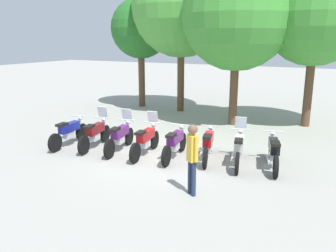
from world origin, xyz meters
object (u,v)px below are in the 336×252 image
object	(u,v)px
motorcycle_7	(274,151)
person_0	(192,154)
motorcycle_6	(239,148)
tree_2	(237,15)
motorcycle_0	(69,132)
motorcycle_4	(175,143)
tree_3	(316,14)
tree_0	(141,29)
tree_1	(181,7)
motorcycle_1	(95,133)
motorcycle_2	(120,136)
motorcycle_3	(146,140)
motorcycle_5	(208,144)

from	to	relation	value
motorcycle_7	person_0	distance (m)	3.21
motorcycle_6	tree_2	world-z (taller)	tree_2
motorcycle_0	motorcycle_4	distance (m)	4.01
motorcycle_0	tree_3	world-z (taller)	tree_3
motorcycle_7	motorcycle_6	bearing A→B (deg)	85.54
tree_0	tree_3	bearing A→B (deg)	-4.67
tree_1	tree_2	distance (m)	3.81
motorcycle_1	tree_2	bearing A→B (deg)	-41.16
motorcycle_2	motorcycle_4	distance (m)	2.00
tree_2	tree_3	xyz separation A→B (m)	(2.96, 1.17, 0.02)
motorcycle_0	tree_3	distance (m)	10.89
motorcycle_6	tree_2	distance (m)	6.66
motorcycle_0	motorcycle_3	bearing A→B (deg)	-89.73
tree_2	tree_3	size ratio (longest dim) A/B	1.03
motorcycle_4	motorcycle_1	bearing A→B (deg)	88.07
motorcycle_2	tree_3	size ratio (longest dim) A/B	0.32
motorcycle_4	tree_1	world-z (taller)	tree_1
motorcycle_5	tree_2	world-z (taller)	tree_2
motorcycle_6	motorcycle_7	world-z (taller)	motorcycle_6
motorcycle_3	tree_1	world-z (taller)	tree_1
motorcycle_0	tree_3	xyz separation A→B (m)	(7.26, 6.93, 4.23)
tree_1	tree_3	size ratio (longest dim) A/B	1.13
motorcycle_1	motorcycle_6	world-z (taller)	same
motorcycle_3	motorcycle_5	world-z (taller)	motorcycle_3
motorcycle_1	tree_3	xyz separation A→B (m)	(6.27, 6.69, 4.22)
motorcycle_0	tree_1	world-z (taller)	tree_1
motorcycle_2	motorcycle_3	distance (m)	1.00
motorcycle_0	motorcycle_6	xyz separation A→B (m)	(5.96, 0.86, 0.01)
person_0	tree_0	bearing A→B (deg)	71.63
motorcycle_4	tree_1	size ratio (longest dim) A/B	0.28
motorcycle_0	motorcycle_1	xyz separation A→B (m)	(0.99, 0.23, 0.01)
tree_2	tree_3	bearing A→B (deg)	21.61
motorcycle_3	motorcycle_4	distance (m)	1.01
motorcycle_6	person_0	world-z (taller)	person_0
motorcycle_4	tree_0	xyz separation A→B (m)	(-5.55, 7.15, 3.77)
tree_1	motorcycle_5	bearing A→B (deg)	-58.53
tree_2	motorcycle_7	bearing A→B (deg)	-60.50
motorcycle_5	motorcycle_3	bearing A→B (deg)	89.96
motorcycle_4	motorcycle_5	size ratio (longest dim) A/B	1.02
motorcycle_4	motorcycle_7	xyz separation A→B (m)	(2.98, 0.56, 0.00)
motorcycle_6	tree_0	distance (m)	10.82
tree_0	tree_3	size ratio (longest dim) A/B	0.86
motorcycle_0	person_0	size ratio (longest dim) A/B	1.22
tree_3	motorcycle_5	bearing A→B (deg)	-110.66
motorcycle_6	motorcycle_7	size ratio (longest dim) A/B	1.01
tree_3	motorcycle_4	bearing A→B (deg)	-117.03
motorcycle_2	tree_2	size ratio (longest dim) A/B	0.31
motorcycle_5	motorcycle_4	bearing A→B (deg)	95.37
motorcycle_1	motorcycle_4	distance (m)	3.00
motorcycle_0	motorcycle_2	size ratio (longest dim) A/B	1.01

